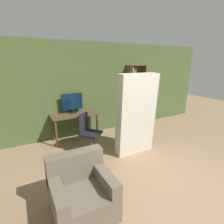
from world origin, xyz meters
TOP-DOWN VIEW (x-y plane):
  - ground_plane at (0.00, 0.00)m, footprint 16.00×16.00m
  - wall_back at (0.00, 3.37)m, footprint 8.00×0.06m
  - desk at (-0.93, 3.04)m, footprint 1.25×0.61m
  - monitor at (-0.93, 3.20)m, footprint 0.59×0.24m
  - office_chair at (-0.85, 2.18)m, footprint 0.62×0.62m
  - bookshelf at (1.13, 3.22)m, footprint 0.62×0.31m
  - mattress_near at (0.14, 1.64)m, footprint 0.96×0.36m
  - armchair at (-1.59, 0.57)m, footprint 0.85×0.80m

SIDE VIEW (x-z plane):
  - ground_plane at x=0.00m, z-range 0.00..0.00m
  - armchair at x=-1.59m, z-range -0.11..0.74m
  - office_chair at x=-0.85m, z-range -0.08..0.89m
  - desk at x=-0.93m, z-range 0.27..1.04m
  - mattress_near at x=0.14m, z-range 0.00..1.91m
  - bookshelf at x=1.13m, z-range -0.02..2.03m
  - monitor at x=-0.93m, z-range 0.77..1.32m
  - wall_back at x=0.00m, z-range 0.00..2.70m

